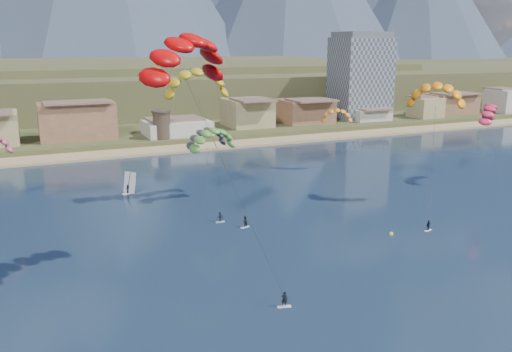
# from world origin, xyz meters

# --- Properties ---
(ground) EXTENTS (2400.00, 2400.00, 0.00)m
(ground) POSITION_xyz_m (0.00, 0.00, 0.00)
(ground) COLOR #0E2133
(ground) RESTS_ON ground
(beach) EXTENTS (2200.00, 12.00, 0.90)m
(beach) POSITION_xyz_m (0.00, 106.00, 0.25)
(beach) COLOR tan
(beach) RESTS_ON ground
(land) EXTENTS (2200.00, 900.00, 4.00)m
(land) POSITION_xyz_m (0.00, 560.00, 0.00)
(land) COLOR #4E4D2A
(land) RESTS_ON ground
(foothills) EXTENTS (940.00, 210.00, 18.00)m
(foothills) POSITION_xyz_m (22.39, 232.47, 9.08)
(foothills) COLOR brown
(foothills) RESTS_ON ground
(apartment_tower) EXTENTS (20.00, 16.00, 32.00)m
(apartment_tower) POSITION_xyz_m (85.00, 128.00, 17.82)
(apartment_tower) COLOR gray
(apartment_tower) RESTS_ON ground
(watchtower) EXTENTS (5.82, 5.82, 8.60)m
(watchtower) POSITION_xyz_m (5.00, 114.00, 6.37)
(watchtower) COLOR #47382D
(watchtower) RESTS_ON ground
(kitesurfer_red) EXTENTS (15.84, 17.59, 33.25)m
(kitesurfer_red) POSITION_xyz_m (-14.27, 20.16, 29.33)
(kitesurfer_red) COLOR silver
(kitesurfer_red) RESTS_ON ground
(kitesurfer_yellow) EXTENTS (13.00, 19.07, 28.64)m
(kitesurfer_yellow) POSITION_xyz_m (-2.99, 52.03, 23.85)
(kitesurfer_yellow) COLOR silver
(kitesurfer_yellow) RESTS_ON ground
(kitesurfer_orange) EXTENTS (17.14, 18.18, 26.53)m
(kitesurfer_orange) POSITION_xyz_m (37.86, 35.26, 21.56)
(kitesurfer_orange) COLOR silver
(kitesurfer_orange) RESTS_ON ground
(kitesurfer_green) EXTENTS (10.53, 15.16, 17.41)m
(kitesurfer_green) POSITION_xyz_m (0.01, 52.40, 13.04)
(kitesurfer_green) COLOR silver
(kitesurfer_green) RESTS_ON ground
(distant_kite_dark) EXTENTS (9.64, 6.84, 15.95)m
(distant_kite_dark) POSITION_xyz_m (0.32, 57.00, 12.68)
(distant_kite_dark) COLOR #262626
(distant_kite_dark) RESTS_ON ground
(distant_kite_orange) EXTENTS (8.32, 7.23, 16.79)m
(distant_kite_orange) POSITION_xyz_m (35.64, 65.49, 13.96)
(distant_kite_orange) COLOR #262626
(distant_kite_orange) RESTS_ON ground
(distant_kite_red) EXTENTS (9.49, 8.64, 19.22)m
(distant_kite_red) POSITION_xyz_m (58.43, 42.06, 16.19)
(distant_kite_red) COLOR #262626
(distant_kite_red) RESTS_ON ground
(windsurfer) EXTENTS (2.60, 2.84, 4.49)m
(windsurfer) POSITION_xyz_m (-14.15, 65.02, 1.43)
(windsurfer) COLOR silver
(windsurfer) RESTS_ON ground
(buoy) EXTENTS (0.67, 0.67, 0.67)m
(buoy) POSITION_xyz_m (20.41, 23.84, 0.11)
(buoy) COLOR #FFF51A
(buoy) RESTS_ON ground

